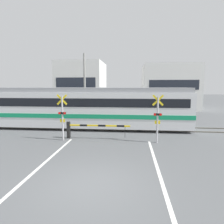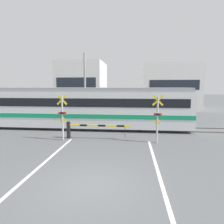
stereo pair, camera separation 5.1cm
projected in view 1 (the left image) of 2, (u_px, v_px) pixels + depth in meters
ground_plane at (91, 185)px, 7.00m from camera, size 160.00×160.00×0.00m
rail_track_near at (113, 130)px, 15.55m from camera, size 50.00×0.10×0.08m
rail_track_far at (115, 126)px, 16.97m from camera, size 50.00×0.10×0.08m
road_stripe_left at (35, 171)px, 8.12m from camera, size 0.14×9.79×0.01m
road_stripe_right at (160, 176)px, 7.64m from camera, size 0.14×9.79×0.01m
commuter_train at (61, 106)px, 16.46m from camera, size 20.74×2.86×3.32m
crossing_barrier_near at (85, 128)px, 13.07m from camera, size 4.16×0.20×1.11m
crossing_barrier_far at (134, 115)px, 18.99m from camera, size 4.16×0.20×1.11m
crossing_signal_left at (62, 115)px, 12.56m from camera, size 0.68×0.15×2.94m
crossing_signal_right at (158, 117)px, 12.00m from camera, size 0.68×0.15×2.94m
pedestrian at (114, 108)px, 21.50m from camera, size 0.38×0.24×1.80m
building_left_of_street at (82, 85)px, 31.91m from camera, size 6.76×7.87×7.13m
building_right_of_street at (168, 87)px, 30.65m from camera, size 7.82×7.87×6.56m
utility_pole_streetside at (85, 86)px, 21.62m from camera, size 0.22×0.22×6.92m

